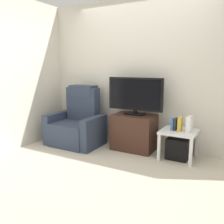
% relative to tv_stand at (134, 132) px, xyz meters
% --- Properties ---
extents(ground_plane, '(6.40, 6.40, 0.00)m').
position_rel_tv_stand_xyz_m(ground_plane, '(0.02, -0.83, -0.31)').
color(ground_plane, beige).
extents(wall_back, '(6.40, 0.06, 2.60)m').
position_rel_tv_stand_xyz_m(wall_back, '(0.02, 0.30, 0.99)').
color(wall_back, beige).
rests_on(wall_back, ground).
extents(wall_side, '(0.06, 4.48, 2.60)m').
position_rel_tv_stand_xyz_m(wall_side, '(-1.86, -0.83, 0.99)').
color(wall_side, beige).
rests_on(wall_side, ground).
extents(tv_stand, '(0.72, 0.47, 0.62)m').
position_rel_tv_stand_xyz_m(tv_stand, '(0.00, 0.00, 0.00)').
color(tv_stand, '#3D2319').
rests_on(tv_stand, ground).
extents(television, '(0.98, 0.20, 0.63)m').
position_rel_tv_stand_xyz_m(television, '(-0.00, 0.02, 0.64)').
color(television, black).
rests_on(television, tv_stand).
extents(recliner_armchair, '(0.98, 0.78, 1.08)m').
position_rel_tv_stand_xyz_m(recliner_armchair, '(-1.07, -0.20, 0.06)').
color(recliner_armchair, '#2D384C').
rests_on(recliner_armchair, ground).
extents(side_table, '(0.54, 0.54, 0.45)m').
position_rel_tv_stand_xyz_m(side_table, '(0.78, -0.04, 0.07)').
color(side_table, white).
rests_on(side_table, ground).
extents(subwoofer_box, '(0.33, 0.33, 0.33)m').
position_rel_tv_stand_xyz_m(subwoofer_box, '(0.78, -0.04, -0.14)').
color(subwoofer_box, black).
rests_on(subwoofer_box, ground).
extents(book_leftmost, '(0.04, 0.10, 0.19)m').
position_rel_tv_stand_xyz_m(book_leftmost, '(0.68, -0.06, 0.24)').
color(book_leftmost, '#3366B2').
rests_on(book_leftmost, side_table).
extents(book_middle, '(0.03, 0.10, 0.20)m').
position_rel_tv_stand_xyz_m(book_middle, '(0.72, -0.06, 0.24)').
color(book_middle, '#262626').
rests_on(book_middle, side_table).
extents(book_rightmost, '(0.05, 0.13, 0.21)m').
position_rel_tv_stand_xyz_m(book_rightmost, '(0.79, -0.06, 0.25)').
color(book_rightmost, gold).
rests_on(book_rightmost, side_table).
extents(game_console, '(0.07, 0.20, 0.23)m').
position_rel_tv_stand_xyz_m(game_console, '(0.93, -0.03, 0.26)').
color(game_console, white).
rests_on(game_console, side_table).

